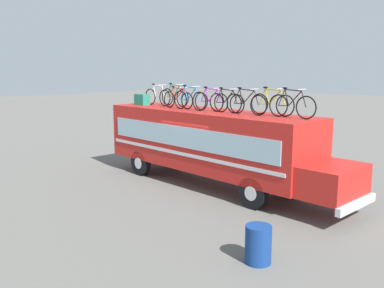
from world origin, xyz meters
TOP-DOWN VIEW (x-y plane):
  - ground_plane at (0.00, 0.00)m, footprint 120.00×120.00m
  - bus at (0.30, -0.00)m, footprint 10.78×2.38m
  - luggage_bag_1 at (-3.74, -0.23)m, footprint 0.65×0.39m
  - rooftop_bicycle_1 at (-3.05, 0.09)m, footprint 1.69×0.44m
  - rooftop_bicycle_2 at (-2.22, 0.36)m, footprint 1.71×0.44m
  - rooftop_bicycle_3 at (-1.39, -0.20)m, footprint 1.74×0.44m
  - rooftop_bicycle_4 at (-0.59, -0.31)m, footprint 1.78×0.44m
  - rooftop_bicycle_5 at (0.32, -0.07)m, footprint 1.71×0.44m
  - rooftop_bicycle_6 at (1.06, -0.03)m, footprint 1.67×0.44m
  - rooftop_bicycle_7 at (1.96, -0.04)m, footprint 1.79×0.44m
  - rooftop_bicycle_8 at (2.78, 0.34)m, footprint 1.78×0.44m
  - rooftop_bicycle_9 at (3.64, 0.21)m, footprint 1.77×0.44m
  - trash_bin at (5.64, -3.99)m, footprint 0.61×0.61m

SIDE VIEW (x-z plane):
  - ground_plane at x=0.00m, z-range 0.00..0.00m
  - trash_bin at x=5.64m, z-range 0.00..0.90m
  - bus at x=0.30m, z-range 0.27..3.15m
  - luggage_bag_1 at x=-3.74m, z-range 2.88..3.35m
  - rooftop_bicycle_3 at x=-1.39m, z-range 2.81..3.69m
  - rooftop_bicycle_6 at x=1.06m, z-range 2.81..3.71m
  - rooftop_bicycle_5 at x=0.32m, z-range 2.81..3.72m
  - rooftop_bicycle_1 at x=-3.05m, z-range 2.80..3.74m
  - rooftop_bicycle_7 at x=1.96m, z-range 2.80..3.74m
  - rooftop_bicycle_4 at x=-0.59m, z-range 2.80..3.76m
  - rooftop_bicycle_8 at x=2.78m, z-range 2.80..3.77m
  - rooftop_bicycle_2 at x=-2.22m, z-range 2.80..3.77m
  - rooftop_bicycle_9 at x=3.64m, z-range 2.80..3.78m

